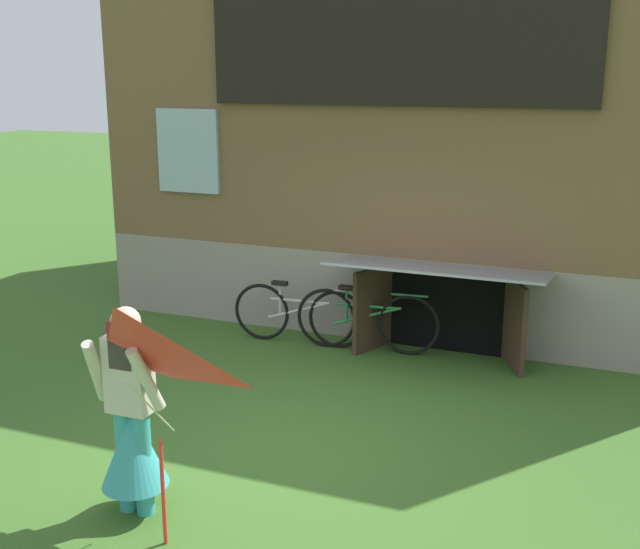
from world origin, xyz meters
TOP-DOWN VIEW (x-y plane):
  - ground_plane at (0.00, 0.00)m, footprint 60.00×60.00m
  - log_house at (-0.00, 5.42)m, footprint 8.15×5.96m
  - person at (-0.67, -1.55)m, footprint 0.61×0.53m
  - kite at (-0.35, -2.09)m, footprint 1.06×0.97m
  - bicycle_green at (-0.16, 2.60)m, footprint 1.78×0.22m
  - bicycle_silver at (-1.04, 2.54)m, footprint 1.74×0.16m

SIDE VIEW (x-z plane):
  - ground_plane at x=0.00m, z-range 0.00..0.00m
  - bicycle_silver at x=-1.04m, z-range -0.01..0.78m
  - bicycle_green at x=-0.16m, z-range -0.01..0.80m
  - person at x=-0.67m, z-range -0.13..1.54m
  - kite at x=-0.35m, z-range 0.52..2.30m
  - log_house at x=0.00m, z-range 0.00..5.14m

